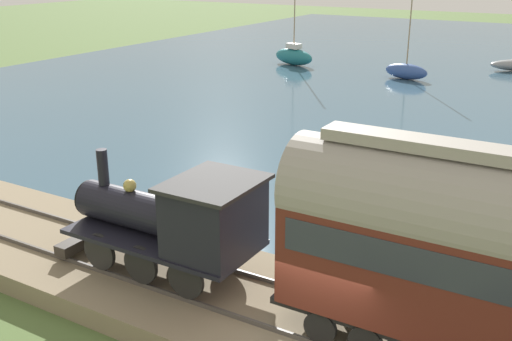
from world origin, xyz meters
TOP-DOWN VIEW (x-y plane):
  - rail_embankment at (0.71, 0.00)m, footprint 4.84×56.00m
  - steam_locomotive at (0.71, 4.41)m, footprint 2.47×5.86m
  - passenger_coach at (0.71, -3.02)m, footprint 2.21×8.36m
  - sailboat_teal at (36.07, 19.14)m, footprint 2.41×4.36m
  - sailboat_blue at (34.61, 8.73)m, footprint 1.83×3.66m
  - rowboat_mid_harbor at (6.72, 0.29)m, footprint 1.54×2.03m

SIDE VIEW (x-z plane):
  - rowboat_mid_harbor at x=6.72m, z-range 0.01..0.49m
  - rail_embankment at x=0.71m, z-range -0.06..0.65m
  - sailboat_blue at x=34.61m, z-range -2.92..4.20m
  - sailboat_teal at x=36.07m, z-range -3.79..5.39m
  - steam_locomotive at x=0.71m, z-range 0.79..3.87m
  - passenger_coach at x=0.71m, z-range 0.97..5.68m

